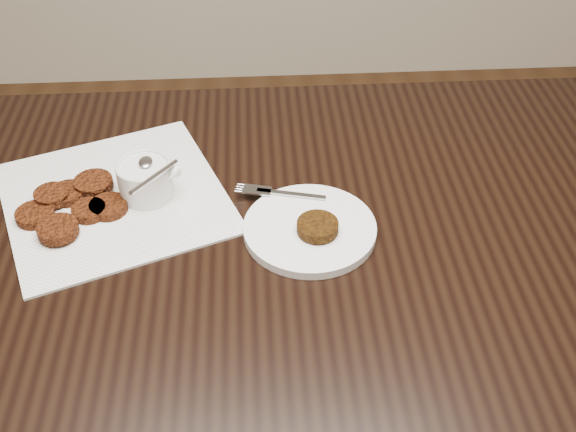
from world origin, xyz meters
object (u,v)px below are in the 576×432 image
object	(u,v)px
napkin	(115,198)
sauce_ramekin	(143,164)
table	(325,410)
plate_with_patty	(310,225)

from	to	relation	value
napkin	sauce_ramekin	bearing A→B (deg)	3.39
table	plate_with_patty	xyz separation A→B (m)	(-0.03, 0.06, 0.39)
napkin	plate_with_patty	xyz separation A→B (m)	(0.30, -0.10, 0.01)
sauce_ramekin	plate_with_patty	xyz separation A→B (m)	(0.25, -0.10, -0.05)
table	napkin	distance (m)	0.53
napkin	plate_with_patty	bearing A→B (deg)	-17.95
table	napkin	bearing A→B (deg)	154.11
sauce_ramekin	plate_with_patty	bearing A→B (deg)	-22.00
napkin	sauce_ramekin	world-z (taller)	sauce_ramekin
table	napkin	world-z (taller)	napkin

